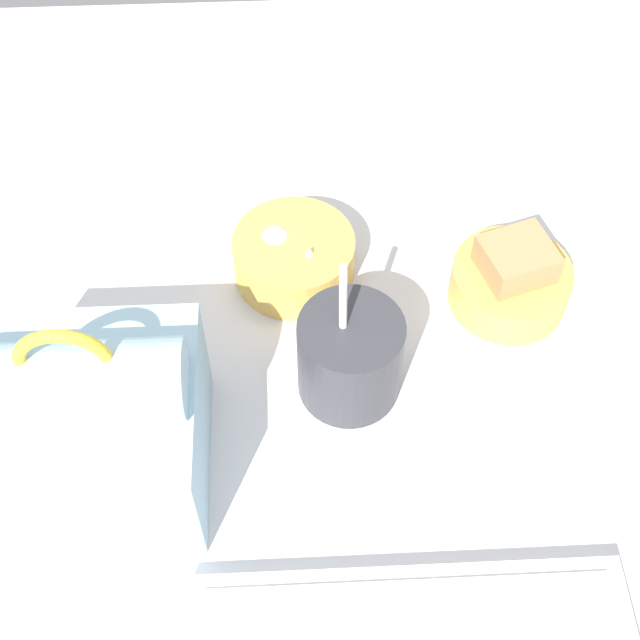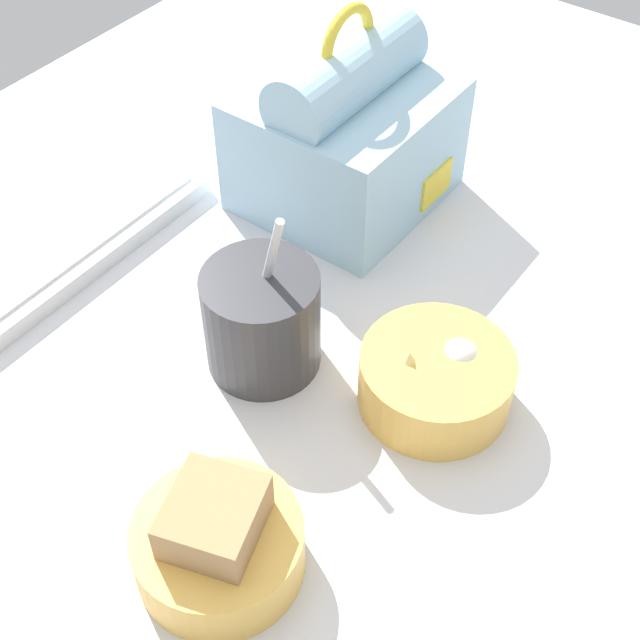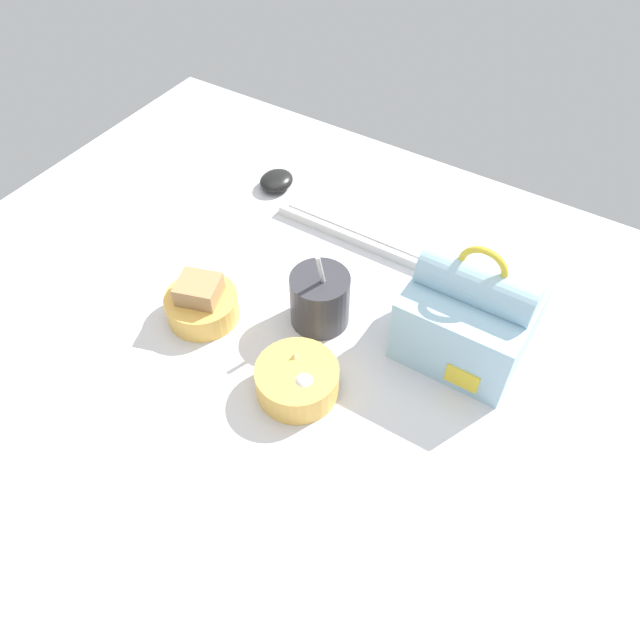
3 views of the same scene
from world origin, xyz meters
The scene contains 6 objects.
desk_surface centered at (0.00, 0.00, 1.00)cm, with size 140.00×110.00×2.00cm.
keyboard centered at (-4.46, 30.57, 3.02)cm, with size 34.54×14.43×2.10cm.
lunch_bag centered at (20.34, 12.42, 9.30)cm, with size 17.92×17.11×20.14cm.
soup_cup centered at (-1.28, 5.20, 6.83)cm, with size 9.40×9.40×15.38cm.
bento_bowl_sandwich centered at (-17.60, -4.17, 4.87)cm, with size 11.62×11.62×7.70cm.
bento_bowl_snacks centered at (3.32, -8.30, 4.63)cm, with size 12.11×12.11×5.89cm.
Camera 2 is at (-37.61, -27.43, 58.15)cm, focal length 50.00 mm.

